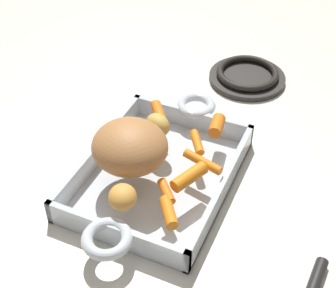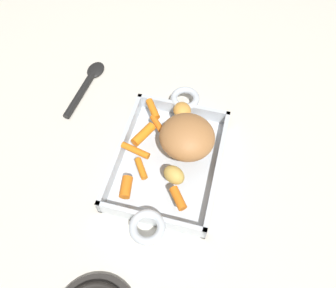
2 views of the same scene
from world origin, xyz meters
The scene contains 13 objects.
ground_plane centered at (0.00, 0.00, 0.00)m, with size 1.73×1.73×0.00m, color silver.
roasting_dish centered at (0.00, 0.00, 0.02)m, with size 0.42×0.24×0.05m.
pork_roast centered at (-0.03, 0.04, 0.09)m, with size 0.12×0.12×0.08m, color #AE7340.
baby_carrot_center_right centered at (0.11, -0.06, 0.06)m, with size 0.02×0.02×0.05m, color orange.
baby_carrot_short centered at (0.10, 0.05, 0.06)m, with size 0.02×0.02×0.05m, color orange.
baby_carrot_southeast centered at (-0.11, -0.07, 0.06)m, with size 0.02×0.02×0.06m, color orange.
baby_carrot_northwest centered at (-0.07, -0.05, 0.06)m, with size 0.01×0.01×0.05m, color orange.
baby_carrot_northeast centered at (0.06, -0.05, 0.06)m, with size 0.01×0.01×0.05m, color orange.
baby_carrot_southwest centered at (0.02, -0.07, 0.06)m, with size 0.02×0.02×0.07m, color orange.
baby_carrot_center_left centered at (-0.03, -0.07, 0.06)m, with size 0.02×0.02×0.06m, color orange.
potato_golden_large centered at (0.06, 0.03, 0.07)m, with size 0.05×0.04×0.04m, color gold.
potato_corner centered at (-0.11, 0.01, 0.07)m, with size 0.04×0.05×0.03m, color gold.
serving_spoon centered at (-0.18, -0.28, 0.01)m, with size 0.21×0.05×0.02m.
Camera 2 is at (0.36, 0.09, 0.69)m, focal length 34.85 mm.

